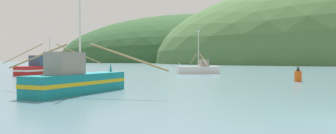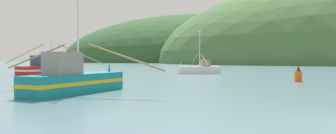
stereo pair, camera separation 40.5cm
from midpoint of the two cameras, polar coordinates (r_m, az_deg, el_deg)
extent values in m
ellipsoid|color=#2D562D|center=(311.51, 21.03, 0.95)|extent=(163.21, 130.57, 93.33)
ellipsoid|color=#2D562D|center=(251.42, 6.06, 0.94)|extent=(216.11, 172.89, 71.93)
cube|color=#147F84|center=(21.74, -16.36, -2.87)|extent=(6.24, 7.59, 1.30)
cube|color=gold|center=(21.73, -16.36, -2.70)|extent=(6.30, 7.66, 0.23)
cone|color=#147F84|center=(24.53, -10.77, -0.02)|extent=(0.28, 0.28, 0.70)
cube|color=gray|center=(20.79, -18.58, 0.64)|extent=(2.43, 2.60, 1.41)
cylinder|color=silver|center=(21.89, -16.12, 6.25)|extent=(0.12, 0.12, 5.64)
cylinder|color=#997F4C|center=(24.34, -23.08, 1.69)|extent=(4.59, 3.34, 1.75)
cylinder|color=#997F4C|center=(19.39, -7.98, 1.88)|extent=(4.59, 3.34, 1.75)
cube|color=white|center=(48.86, 5.16, -0.53)|extent=(6.44, 2.89, 1.15)
cube|color=white|center=(48.86, 5.16, -0.46)|extent=(6.51, 2.92, 0.21)
cone|color=white|center=(48.35, 1.80, 0.55)|extent=(0.21, 0.21, 0.70)
cube|color=gray|center=(49.04, 6.28, 0.74)|extent=(1.31, 2.00, 1.02)
cylinder|color=silver|center=(48.88, 5.27, 3.22)|extent=(0.12, 0.12, 5.25)
cube|color=white|center=(49.04, 5.28, 6.43)|extent=(0.36, 0.06, 0.20)
cylinder|color=#997F4C|center=(45.26, 6.09, 1.46)|extent=(0.49, 4.91, 1.77)
cylinder|color=#997F4C|center=(52.42, 4.36, 1.47)|extent=(0.49, 4.91, 1.77)
cube|color=red|center=(49.35, -20.88, -0.53)|extent=(7.86, 9.98, 1.27)
cube|color=white|center=(49.35, -20.88, -0.45)|extent=(7.94, 10.08, 0.23)
cone|color=red|center=(52.84, -17.31, 0.70)|extent=(0.28, 0.28, 0.70)
cube|color=#334C6B|center=(48.30, -22.08, 1.05)|extent=(3.22, 3.36, 1.48)
cylinder|color=silver|center=(49.46, -20.77, 2.39)|extent=(0.12, 0.12, 3.76)
cube|color=white|center=(49.53, -20.79, 4.71)|extent=(0.23, 0.32, 0.20)
cylinder|color=#997F4C|center=(53.17, -25.03, 2.14)|extent=(6.82, 4.63, 3.01)
cylinder|color=#997F4C|center=(45.79, -16.12, 2.35)|extent=(6.82, 4.63, 3.01)
cylinder|color=#E55914|center=(34.15, 22.08, -1.57)|extent=(0.69, 0.69, 1.05)
cone|color=black|center=(34.12, 22.10, -0.26)|extent=(0.42, 0.42, 0.50)
camera|label=1|loc=(0.20, -90.34, -0.01)|focal=33.81mm
camera|label=2|loc=(0.20, 89.66, 0.01)|focal=33.81mm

